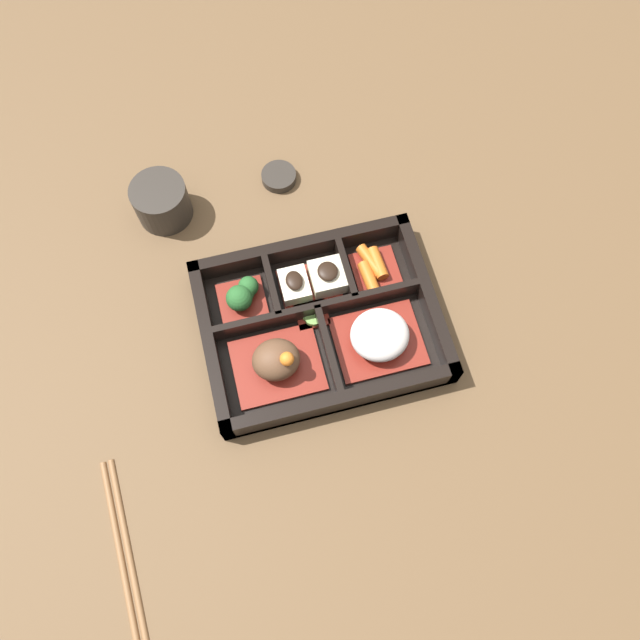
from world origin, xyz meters
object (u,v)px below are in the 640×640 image
(sauce_dish, at_px, (277,177))
(bowl_rice, at_px, (379,336))
(chopsticks, at_px, (127,571))
(tea_cup, at_px, (161,201))

(sauce_dish, bearing_deg, bowl_rice, 103.78)
(chopsticks, bearing_deg, tea_cup, -104.34)
(tea_cup, height_order, sauce_dish, tea_cup)
(tea_cup, bearing_deg, bowl_rice, 131.41)
(sauce_dish, bearing_deg, chopsticks, 59.18)
(tea_cup, bearing_deg, sauce_dish, -174.53)
(bowl_rice, bearing_deg, chopsticks, 28.58)
(chopsticks, height_order, sauce_dish, sauce_dish)
(tea_cup, height_order, chopsticks, tea_cup)
(sauce_dish, bearing_deg, tea_cup, 5.47)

